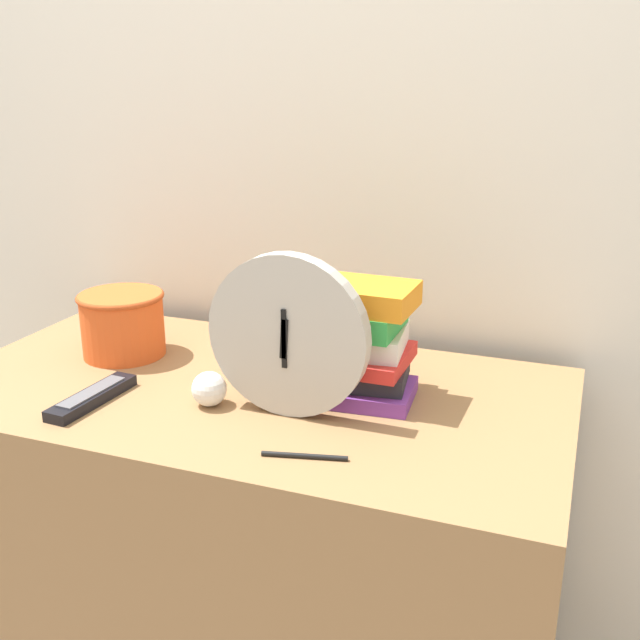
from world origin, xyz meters
name	(u,v)px	position (x,y,z in m)	size (l,w,h in m)	color
wall_back	(321,126)	(0.00, 0.70, 1.20)	(6.00, 0.04, 2.40)	silver
desk	(255,553)	(0.00, 0.32, 0.37)	(1.19, 0.63, 0.74)	olive
desk_clock	(288,336)	(0.12, 0.24, 0.89)	(0.29, 0.04, 0.29)	#B7B2A8
book_stack	(351,341)	(0.19, 0.36, 0.85)	(0.25, 0.19, 0.21)	#7A3899
basket	(122,322)	(-0.32, 0.38, 0.82)	(0.18, 0.18, 0.13)	#E05623
tv_remote	(92,397)	(-0.23, 0.15, 0.76)	(0.06, 0.20, 0.02)	black
crumpled_paper_ball	(209,389)	(-0.03, 0.22, 0.78)	(0.06, 0.06, 0.06)	white
pen	(304,456)	(0.20, 0.10, 0.75)	(0.13, 0.04, 0.01)	black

